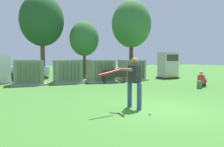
{
  "coord_description": "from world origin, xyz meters",
  "views": [
    {
      "loc": [
        -4.52,
        -5.83,
        1.68
      ],
      "look_at": [
        -0.34,
        3.5,
        1.0
      ],
      "focal_mm": 34.52,
      "sensor_mm": 36.0,
      "label": 1
    }
  ],
  "objects_px": {
    "transformer_mid_east": "(101,71)",
    "transformer_west": "(29,73)",
    "batter": "(133,80)",
    "parked_car_leftmost": "(26,69)",
    "park_bench": "(115,75)",
    "transformer_east": "(132,70)",
    "sports_ball": "(150,113)",
    "seated_spectator": "(202,80)",
    "transformer_mid_west": "(68,72)",
    "generator_enclosure": "(168,65)",
    "parked_car_left_of_center": "(78,68)",
    "backpack": "(199,85)"
  },
  "relations": [
    {
      "from": "transformer_mid_west",
      "to": "backpack",
      "type": "relative_size",
      "value": 4.77
    },
    {
      "from": "batter",
      "to": "transformer_west",
      "type": "bearing_deg",
      "value": 108.16
    },
    {
      "from": "transformer_west",
      "to": "park_bench",
      "type": "bearing_deg",
      "value": -13.07
    },
    {
      "from": "transformer_west",
      "to": "generator_enclosure",
      "type": "distance_m",
      "value": 11.55
    },
    {
      "from": "park_bench",
      "to": "parked_car_leftmost",
      "type": "bearing_deg",
      "value": 125.93
    },
    {
      "from": "park_bench",
      "to": "batter",
      "type": "distance_m",
      "value": 7.93
    },
    {
      "from": "transformer_east",
      "to": "batter",
      "type": "height_order",
      "value": "batter"
    },
    {
      "from": "transformer_mid_east",
      "to": "transformer_west",
      "type": "bearing_deg",
      "value": 177.16
    },
    {
      "from": "transformer_east",
      "to": "park_bench",
      "type": "bearing_deg",
      "value": -148.69
    },
    {
      "from": "batter",
      "to": "parked_car_leftmost",
      "type": "xyz_separation_m",
      "value": [
        -2.77,
        15.05,
        -0.22
      ]
    },
    {
      "from": "generator_enclosure",
      "to": "transformer_east",
      "type": "bearing_deg",
      "value": -175.56
    },
    {
      "from": "sports_ball",
      "to": "seated_spectator",
      "type": "bearing_deg",
      "value": 32.96
    },
    {
      "from": "sports_ball",
      "to": "parked_car_leftmost",
      "type": "height_order",
      "value": "parked_car_leftmost"
    },
    {
      "from": "transformer_west",
      "to": "transformer_mid_west",
      "type": "xyz_separation_m",
      "value": [
        2.57,
        0.01,
        0.0
      ]
    },
    {
      "from": "batter",
      "to": "parked_car_leftmost",
      "type": "distance_m",
      "value": 15.31
    },
    {
      "from": "parked_car_leftmost",
      "to": "backpack",
      "type": "bearing_deg",
      "value": -54.52
    },
    {
      "from": "parked_car_leftmost",
      "to": "parked_car_left_of_center",
      "type": "relative_size",
      "value": 1.0
    },
    {
      "from": "seated_spectator",
      "to": "park_bench",
      "type": "bearing_deg",
      "value": 134.93
    },
    {
      "from": "park_bench",
      "to": "transformer_west",
      "type": "bearing_deg",
      "value": 166.93
    },
    {
      "from": "generator_enclosure",
      "to": "backpack",
      "type": "bearing_deg",
      "value": -113.68
    },
    {
      "from": "transformer_mid_west",
      "to": "transformer_mid_east",
      "type": "distance_m",
      "value": 2.41
    },
    {
      "from": "transformer_west",
      "to": "parked_car_leftmost",
      "type": "xyz_separation_m",
      "value": [
        0.09,
        6.32,
        -0.04
      ]
    },
    {
      "from": "generator_enclosure",
      "to": "parked_car_leftmost",
      "type": "distance_m",
      "value": 12.96
    },
    {
      "from": "batter",
      "to": "parked_car_leftmost",
      "type": "bearing_deg",
      "value": 100.43
    },
    {
      "from": "sports_ball",
      "to": "parked_car_leftmost",
      "type": "xyz_separation_m",
      "value": [
        -2.81,
        16.01,
        0.71
      ]
    },
    {
      "from": "generator_enclosure",
      "to": "sports_ball",
      "type": "distance_m",
      "value": 13.23
    },
    {
      "from": "generator_enclosure",
      "to": "parked_car_left_of_center",
      "type": "height_order",
      "value": "generator_enclosure"
    },
    {
      "from": "transformer_east",
      "to": "parked_car_leftmost",
      "type": "relative_size",
      "value": 0.48
    },
    {
      "from": "transformer_mid_east",
      "to": "generator_enclosure",
      "type": "relative_size",
      "value": 0.91
    },
    {
      "from": "generator_enclosure",
      "to": "transformer_mid_west",
      "type": "bearing_deg",
      "value": -178.35
    },
    {
      "from": "transformer_west",
      "to": "transformer_east",
      "type": "distance_m",
      "value": 7.71
    },
    {
      "from": "transformer_mid_east",
      "to": "batter",
      "type": "relative_size",
      "value": 1.21
    },
    {
      "from": "transformer_mid_west",
      "to": "parked_car_left_of_center",
      "type": "xyz_separation_m",
      "value": [
        2.68,
        7.24,
        -0.04
      ]
    },
    {
      "from": "transformer_east",
      "to": "batter",
      "type": "bearing_deg",
      "value": -119.14
    },
    {
      "from": "transformer_west",
      "to": "transformer_mid_west",
      "type": "distance_m",
      "value": 2.57
    },
    {
      "from": "generator_enclosure",
      "to": "batter",
      "type": "bearing_deg",
      "value": -133.97
    },
    {
      "from": "transformer_mid_east",
      "to": "parked_car_left_of_center",
      "type": "height_order",
      "value": "same"
    },
    {
      "from": "parked_car_left_of_center",
      "to": "transformer_west",
      "type": "bearing_deg",
      "value": -125.92
    },
    {
      "from": "sports_ball",
      "to": "parked_car_left_of_center",
      "type": "height_order",
      "value": "parked_car_left_of_center"
    },
    {
      "from": "generator_enclosure",
      "to": "park_bench",
      "type": "distance_m",
      "value": 6.16
    },
    {
      "from": "transformer_mid_east",
      "to": "backpack",
      "type": "distance_m",
      "value": 6.89
    },
    {
      "from": "transformer_mid_west",
      "to": "batter",
      "type": "xyz_separation_m",
      "value": [
        0.29,
        -8.74,
        0.19
      ]
    },
    {
      "from": "sports_ball",
      "to": "transformer_west",
      "type": "bearing_deg",
      "value": 106.68
    },
    {
      "from": "transformer_east",
      "to": "parked_car_left_of_center",
      "type": "height_order",
      "value": "same"
    },
    {
      "from": "parked_car_leftmost",
      "to": "transformer_east",
      "type": "bearing_deg",
      "value": -39.81
    },
    {
      "from": "transformer_mid_east",
      "to": "transformer_east",
      "type": "height_order",
      "value": "same"
    },
    {
      "from": "backpack",
      "to": "sports_ball",
      "type": "bearing_deg",
      "value": -147.61
    },
    {
      "from": "transformer_west",
      "to": "parked_car_leftmost",
      "type": "height_order",
      "value": "same"
    },
    {
      "from": "transformer_west",
      "to": "transformer_mid_west",
      "type": "bearing_deg",
      "value": 0.21
    },
    {
      "from": "transformer_mid_east",
      "to": "park_bench",
      "type": "height_order",
      "value": "transformer_mid_east"
    }
  ]
}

